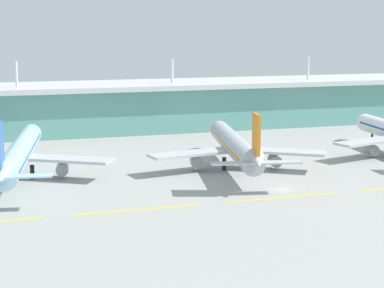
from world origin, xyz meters
name	(u,v)px	position (x,y,z in m)	size (l,w,h in m)	color
ground_plane	(283,190)	(0.00, 0.00, 0.00)	(600.00, 600.00, 0.00)	#9E9E99
terminal_building	(168,105)	(0.00, 102.17, 9.14)	(288.00, 34.00, 26.87)	#5B9E93
airliner_near_middle	(19,153)	(-59.26, 32.09, 6.46)	(48.12, 71.93, 18.90)	#9ED1EA
airliner_center	(235,146)	(-2.43, 25.63, 6.45)	(47.86, 64.39, 18.90)	#ADB2BC
taxiway_stripe_mid_west	(139,210)	(-37.00, -6.77, 0.02)	(28.00, 0.70, 0.04)	yellow
taxiway_stripe_centre	(284,198)	(-3.00, -6.77, 0.02)	(28.00, 0.70, 0.04)	yellow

